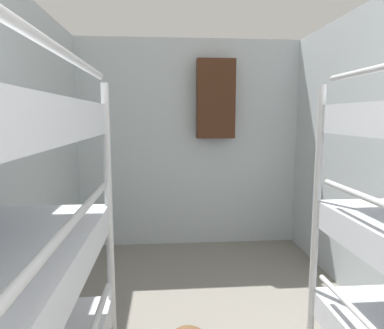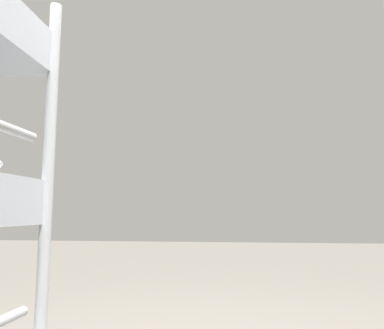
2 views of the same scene
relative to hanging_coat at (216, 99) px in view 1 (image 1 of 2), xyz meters
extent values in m
cube|color=silver|center=(-0.30, 0.15, -0.53)|extent=(2.74, 0.06, 2.47)
cylinder|color=silver|center=(-0.93, -1.98, -0.89)|extent=(0.04, 0.04, 1.75)
cylinder|color=silver|center=(-0.93, -2.89, -0.57)|extent=(0.03, 1.58, 0.03)
cylinder|color=silver|center=(-0.93, -2.89, 0.01)|extent=(0.03, 1.58, 0.03)
cylinder|color=silver|center=(0.33, -1.98, -0.89)|extent=(0.04, 0.04, 1.75)
cube|color=#472819|center=(0.00, 0.00, 0.00)|extent=(0.44, 0.12, 0.90)
camera|label=1|loc=(-0.60, -3.96, -0.20)|focal=32.00mm
camera|label=2|loc=(-0.36, -2.47, -0.83)|focal=35.00mm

